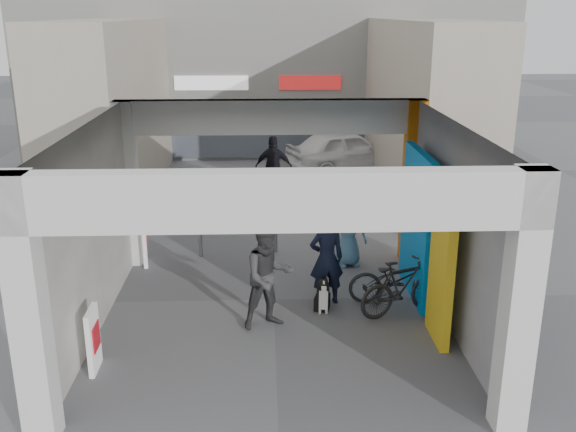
{
  "coord_description": "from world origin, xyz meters",
  "views": [
    {
      "loc": [
        -0.13,
        -11.09,
        5.22
      ],
      "look_at": [
        0.31,
        1.0,
        1.34
      ],
      "focal_mm": 40.0,
      "sensor_mm": 36.0,
      "label": 1
    }
  ],
  "objects_px": {
    "man_elderly": "(349,231)",
    "produce_stand": "(180,201)",
    "cafe_set": "(223,206)",
    "man_crates": "(274,168)",
    "bicycle_rear": "(403,287)",
    "man_with_dog": "(327,259)",
    "white_van": "(346,150)",
    "bicycle_front": "(397,279)",
    "border_collie": "(323,297)",
    "man_back_turned": "(269,276)"
  },
  "relations": [
    {
      "from": "cafe_set",
      "to": "bicycle_rear",
      "type": "distance_m",
      "value": 6.76
    },
    {
      "from": "cafe_set",
      "to": "man_crates",
      "type": "bearing_deg",
      "value": 53.05
    },
    {
      "from": "man_with_dog",
      "to": "bicycle_front",
      "type": "relative_size",
      "value": 0.97
    },
    {
      "from": "man_crates",
      "to": "man_with_dog",
      "type": "bearing_deg",
      "value": 103.55
    },
    {
      "from": "white_van",
      "to": "cafe_set",
      "type": "bearing_deg",
      "value": 121.96
    },
    {
      "from": "man_with_dog",
      "to": "white_van",
      "type": "xyz_separation_m",
      "value": [
        1.64,
        10.41,
        -0.18
      ]
    },
    {
      "from": "man_with_dog",
      "to": "man_back_turned",
      "type": "height_order",
      "value": "man_back_turned"
    },
    {
      "from": "man_elderly",
      "to": "bicycle_rear",
      "type": "bearing_deg",
      "value": -88.2
    },
    {
      "from": "border_collie",
      "to": "man_back_turned",
      "type": "height_order",
      "value": "man_back_turned"
    },
    {
      "from": "man_back_turned",
      "to": "man_elderly",
      "type": "xyz_separation_m",
      "value": [
        1.73,
        2.75,
        -0.15
      ]
    },
    {
      "from": "produce_stand",
      "to": "man_with_dog",
      "type": "xyz_separation_m",
      "value": [
        3.43,
        -5.7,
        0.54
      ]
    },
    {
      "from": "produce_stand",
      "to": "bicycle_front",
      "type": "relative_size",
      "value": 0.71
    },
    {
      "from": "man_elderly",
      "to": "bicycle_rear",
      "type": "xyz_separation_m",
      "value": [
        0.67,
        -2.37,
        -0.25
      ]
    },
    {
      "from": "bicycle_front",
      "to": "produce_stand",
      "type": "bearing_deg",
      "value": 38.41
    },
    {
      "from": "bicycle_front",
      "to": "bicycle_rear",
      "type": "distance_m",
      "value": 0.48
    },
    {
      "from": "man_with_dog",
      "to": "man_crates",
      "type": "bearing_deg",
      "value": -90.96
    },
    {
      "from": "cafe_set",
      "to": "man_elderly",
      "type": "relative_size",
      "value": 1.01
    },
    {
      "from": "cafe_set",
      "to": "bicycle_front",
      "type": "bearing_deg",
      "value": -55.87
    },
    {
      "from": "man_elderly",
      "to": "man_crates",
      "type": "bearing_deg",
      "value": 92.22
    },
    {
      "from": "border_collie",
      "to": "man_elderly",
      "type": "relative_size",
      "value": 0.45
    },
    {
      "from": "man_crates",
      "to": "white_van",
      "type": "distance_m",
      "value": 4.19
    },
    {
      "from": "man_with_dog",
      "to": "man_back_turned",
      "type": "relative_size",
      "value": 0.95
    },
    {
      "from": "produce_stand",
      "to": "border_collie",
      "type": "xyz_separation_m",
      "value": [
        3.33,
        -6.05,
        -0.06
      ]
    },
    {
      "from": "produce_stand",
      "to": "bicycle_rear",
      "type": "xyz_separation_m",
      "value": [
        4.75,
        -6.22,
        0.19
      ]
    },
    {
      "from": "man_elderly",
      "to": "produce_stand",
      "type": "bearing_deg",
      "value": 122.6
    },
    {
      "from": "border_collie",
      "to": "bicycle_front",
      "type": "bearing_deg",
      "value": 27.37
    },
    {
      "from": "cafe_set",
      "to": "produce_stand",
      "type": "relative_size",
      "value": 1.21
    },
    {
      "from": "border_collie",
      "to": "bicycle_rear",
      "type": "height_order",
      "value": "bicycle_rear"
    },
    {
      "from": "border_collie",
      "to": "man_with_dog",
      "type": "xyz_separation_m",
      "value": [
        0.09,
        0.35,
        0.61
      ]
    },
    {
      "from": "bicycle_front",
      "to": "white_van",
      "type": "xyz_separation_m",
      "value": [
        0.32,
        10.44,
        0.23
      ]
    },
    {
      "from": "bicycle_front",
      "to": "bicycle_rear",
      "type": "xyz_separation_m",
      "value": [
        0.0,
        -0.48,
        0.05
      ]
    },
    {
      "from": "border_collie",
      "to": "man_crates",
      "type": "distance_m",
      "value": 7.47
    },
    {
      "from": "produce_stand",
      "to": "border_collie",
      "type": "height_order",
      "value": "produce_stand"
    },
    {
      "from": "man_with_dog",
      "to": "white_van",
      "type": "relative_size",
      "value": 0.43
    },
    {
      "from": "man_elderly",
      "to": "cafe_set",
      "type": "bearing_deg",
      "value": 116.62
    },
    {
      "from": "man_elderly",
      "to": "bicycle_rear",
      "type": "distance_m",
      "value": 2.47
    },
    {
      "from": "produce_stand",
      "to": "white_van",
      "type": "distance_m",
      "value": 6.92
    },
    {
      "from": "produce_stand",
      "to": "man_crates",
      "type": "bearing_deg",
      "value": 36.26
    },
    {
      "from": "man_back_turned",
      "to": "man_elderly",
      "type": "bearing_deg",
      "value": 37.61
    },
    {
      "from": "man_elderly",
      "to": "bicycle_front",
      "type": "relative_size",
      "value": 0.85
    },
    {
      "from": "man_elderly",
      "to": "man_back_turned",
      "type": "bearing_deg",
      "value": -136.15
    },
    {
      "from": "cafe_set",
      "to": "man_back_turned",
      "type": "relative_size",
      "value": 0.84
    },
    {
      "from": "man_with_dog",
      "to": "cafe_set",
      "type": "bearing_deg",
      "value": -74.71
    },
    {
      "from": "bicycle_front",
      "to": "bicycle_rear",
      "type": "bearing_deg",
      "value": 178.82
    },
    {
      "from": "border_collie",
      "to": "man_with_dog",
      "type": "bearing_deg",
      "value": 90.05
    },
    {
      "from": "cafe_set",
      "to": "man_with_dog",
      "type": "bearing_deg",
      "value": -66.76
    },
    {
      "from": "man_with_dog",
      "to": "white_van",
      "type": "distance_m",
      "value": 10.54
    },
    {
      "from": "border_collie",
      "to": "bicycle_rear",
      "type": "relative_size",
      "value": 0.4
    },
    {
      "from": "cafe_set",
      "to": "man_with_dog",
      "type": "distance_m",
      "value": 5.71
    },
    {
      "from": "man_elderly",
      "to": "bicycle_front",
      "type": "distance_m",
      "value": 2.02
    }
  ]
}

